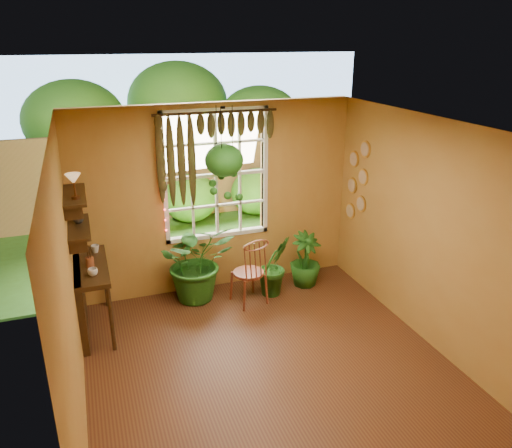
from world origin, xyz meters
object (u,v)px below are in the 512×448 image
(hanging_basket, at_px, (224,164))
(counter_ledge, at_px, (84,291))
(potted_plant_left, at_px, (197,261))
(windsor_chair, at_px, (250,281))
(potted_plant_mid, at_px, (274,265))

(hanging_basket, bearing_deg, counter_ledge, -171.78)
(potted_plant_left, xyz_separation_m, hanging_basket, (0.41, -0.08, 1.37))
(windsor_chair, distance_m, hanging_basket, 1.66)
(counter_ledge, height_order, potted_plant_mid, counter_ledge)
(potted_plant_mid, relative_size, hanging_basket, 0.71)
(counter_ledge, distance_m, windsor_chair, 2.18)
(counter_ledge, distance_m, potted_plant_left, 1.55)
(windsor_chair, bearing_deg, hanging_basket, 116.66)
(potted_plant_left, height_order, potted_plant_mid, potted_plant_left)
(counter_ledge, height_order, potted_plant_left, potted_plant_left)
(potted_plant_mid, bearing_deg, hanging_basket, 165.84)
(potted_plant_left, xyz_separation_m, potted_plant_mid, (1.07, -0.25, -0.13))
(windsor_chair, distance_m, potted_plant_mid, 0.45)
(counter_ledge, bearing_deg, hanging_basket, 8.22)
(windsor_chair, xyz_separation_m, potted_plant_left, (-0.65, 0.38, 0.25))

